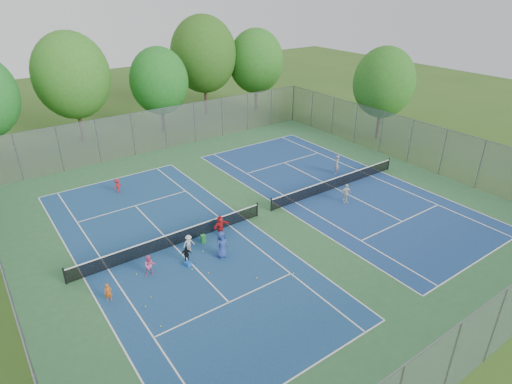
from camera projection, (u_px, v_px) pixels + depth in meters
ground at (264, 214)px, 30.18m from camera, size 120.00×120.00×0.00m
court_pad at (264, 214)px, 30.18m from camera, size 32.00×32.00×0.01m
court_left at (174, 246)px, 26.54m from camera, size 10.97×23.77×0.01m
court_right at (335, 188)px, 33.82m from camera, size 10.97×23.77×0.01m
net_left at (173, 240)px, 26.34m from camera, size 12.87×0.10×0.91m
net_right at (336, 183)px, 33.62m from camera, size 12.87×0.10×0.91m
fence_north at (165, 129)px, 40.93m from camera, size 32.00×0.10×4.00m
fence_south at (495, 327)px, 17.65m from camera, size 32.00×0.10×4.00m
fence_west at (3, 271)px, 20.97m from camera, size 0.10×32.00×4.00m
fence_east at (410, 142)px, 37.61m from camera, size 0.10×32.00×4.00m
tree_nl at (71, 76)px, 40.87m from camera, size 7.20×7.20×10.69m
tree_nc at (159, 81)px, 44.09m from camera, size 6.00×6.00×8.85m
tree_nr at (203, 54)px, 49.17m from camera, size 7.60×7.60×11.42m
tree_ne at (256, 61)px, 51.32m from camera, size 6.60×6.60×9.77m
tree_side_e at (384, 83)px, 41.86m from camera, size 6.00×6.00×9.20m
ball_crate at (188, 264)px, 24.64m from camera, size 0.40×0.40×0.27m
ball_hopper at (203, 239)px, 26.74m from camera, size 0.33×0.33×0.55m
student_a at (108, 293)px, 21.80m from camera, size 0.43×0.33×1.05m
student_b at (150, 265)px, 23.65m from camera, size 0.75×0.65×1.30m
student_c at (189, 243)px, 25.80m from camera, size 0.75×0.46×1.12m
student_d at (186, 255)px, 24.76m from camera, size 0.70×0.49×1.10m
student_e at (222, 245)px, 25.12m from camera, size 0.97×0.78×1.74m
student_f at (220, 226)px, 27.39m from camera, size 1.31×0.55×1.37m
child_far_baseline at (118, 186)px, 32.93m from camera, size 0.82×0.63×1.12m
instructor at (337, 165)px, 35.96m from camera, size 0.73×0.69×1.67m
teen_court_b at (346, 193)px, 31.36m from camera, size 0.94×0.54×1.51m
tennis_ball_0 at (160, 327)px, 20.34m from camera, size 0.07×0.07×0.07m
tennis_ball_1 at (203, 251)px, 25.94m from camera, size 0.07×0.07×0.07m
tennis_ball_2 at (136, 274)px, 23.93m from camera, size 0.07×0.07×0.07m
tennis_ball_3 at (294, 274)px, 23.99m from camera, size 0.07×0.07×0.07m
tennis_ball_4 at (192, 269)px, 24.33m from camera, size 0.07×0.07×0.07m
tennis_ball_5 at (209, 273)px, 24.03m from camera, size 0.07×0.07×0.07m
tennis_ball_6 at (145, 307)px, 21.57m from camera, size 0.07×0.07×0.07m
tennis_ball_7 at (151, 297)px, 22.20m from camera, size 0.07×0.07×0.07m
tennis_ball_8 at (288, 275)px, 23.86m from camera, size 0.07×0.07×0.07m
tennis_ball_9 at (257, 278)px, 23.63m from camera, size 0.07×0.07×0.07m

